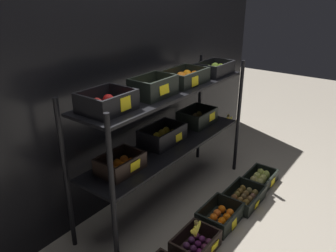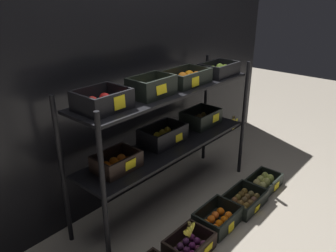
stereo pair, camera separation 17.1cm
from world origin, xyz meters
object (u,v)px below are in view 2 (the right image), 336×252
(crate_ground_plum, at_px, (189,247))
(crate_ground_kiwi, at_px, (244,201))
(banana_bunch_loose, at_px, (189,231))
(crate_ground_tangerine, at_px, (218,219))
(crate_ground_rightmost_pear, at_px, (264,182))
(display_rack, at_px, (169,115))

(crate_ground_plum, bearing_deg, crate_ground_kiwi, -1.51)
(crate_ground_plum, distance_m, banana_bunch_loose, 0.14)
(crate_ground_tangerine, xyz_separation_m, crate_ground_rightmost_pear, (0.70, -0.03, 0.00))
(display_rack, distance_m, crate_ground_kiwi, 0.95)
(display_rack, distance_m, crate_ground_rightmost_pear, 1.13)
(crate_ground_plum, relative_size, banana_bunch_loose, 2.17)
(crate_ground_rightmost_pear, distance_m, banana_bunch_loose, 1.08)
(crate_ground_tangerine, xyz_separation_m, crate_ground_kiwi, (0.34, -0.03, -0.00))
(crate_ground_rightmost_pear, relative_size, banana_bunch_loose, 2.31)
(banana_bunch_loose, bearing_deg, crate_ground_kiwi, -1.28)
(crate_ground_plum, bearing_deg, display_rack, 53.65)
(display_rack, bearing_deg, crate_ground_tangerine, -90.18)
(crate_ground_tangerine, xyz_separation_m, banana_bunch_loose, (-0.38, -0.02, 0.13))
(crate_ground_plum, xyz_separation_m, crate_ground_rightmost_pear, (1.07, -0.02, 0.00))
(display_rack, height_order, crate_ground_plum, display_rack)
(crate_ground_kiwi, xyz_separation_m, banana_bunch_loose, (-0.72, 0.02, 0.14))
(display_rack, xyz_separation_m, banana_bunch_loose, (-0.38, -0.51, -0.58))
(display_rack, xyz_separation_m, crate_ground_plum, (-0.37, -0.50, -0.72))
(crate_ground_tangerine, height_order, crate_ground_rightmost_pear, crate_ground_tangerine)
(display_rack, bearing_deg, banana_bunch_loose, -126.98)
(crate_ground_kiwi, relative_size, crate_ground_rightmost_pear, 1.10)
(display_rack, bearing_deg, crate_ground_plum, -126.35)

